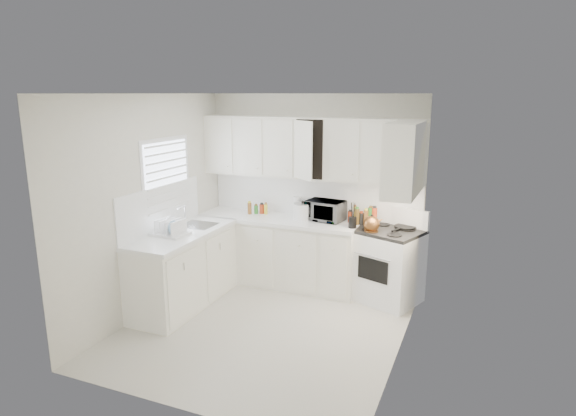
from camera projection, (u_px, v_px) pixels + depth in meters
The scene contains 35 objects.
floor at pixel (265, 328), 5.54m from camera, with size 3.20×3.20×0.00m, color beige.
ceiling at pixel (262, 94), 4.94m from camera, with size 3.20×3.20×0.00m, color white.
wall_back at pixel (313, 191), 6.68m from camera, with size 3.00×3.00×0.00m, color silver.
wall_front at pixel (176, 264), 3.80m from camera, with size 3.00×3.00×0.00m, color silver.
wall_left at pixel (149, 205), 5.80m from camera, with size 3.20×3.20×0.00m, color silver.
wall_right at pixel (404, 232), 4.68m from camera, with size 3.20×3.20×0.00m, color silver.
window_blinds at pixel (167, 180), 6.05m from camera, with size 0.06×0.96×1.06m, color white, non-canonical shape.
lower_cabinets_back at pixel (279, 252), 6.75m from camera, with size 2.22×0.60×0.90m, color white, non-canonical shape.
lower_cabinets_left at pixel (184, 270), 6.06m from camera, with size 0.60×1.60×0.90m, color white, non-canonical shape.
countertop_back at pixel (278, 219), 6.63m from camera, with size 2.24×0.64×0.05m, color white.
countertop_left at pixel (183, 234), 5.95m from camera, with size 0.64×1.62×0.05m, color white.
backsplash_back at pixel (313, 196), 6.69m from camera, with size 2.98×0.02×0.55m, color white.
backsplash_left at pixel (161, 208), 5.99m from camera, with size 0.02×1.60×0.55m, color white.
upper_cabinets_back at pixel (309, 178), 6.48m from camera, with size 3.00×0.33×0.80m, color white, non-canonical shape.
upper_cabinets_right at pixel (402, 194), 5.43m from camera, with size 0.33×0.90×0.80m, color white, non-canonical shape.
sink at pixel (198, 216), 6.23m from camera, with size 0.42×0.38×0.30m, color gray, non-canonical shape.
stove at pixel (387, 256), 6.14m from camera, with size 0.78×0.64×1.20m, color white, non-canonical shape.
tea_kettle at pixel (372, 223), 5.96m from camera, with size 0.25×0.21×0.23m, color brown, non-canonical shape.
frying_pan at pixel (405, 226), 6.14m from camera, with size 0.27×0.46×0.04m, color black, non-canonical shape.
microwave at pixel (325, 208), 6.45m from camera, with size 0.49×0.27×0.33m, color gray.
rice_cooker at pixel (303, 210), 6.52m from camera, with size 0.25×0.25×0.25m, color white, non-canonical shape.
paper_towel at pixel (297, 206), 6.71m from camera, with size 0.12×0.12×0.27m, color white.
utensil_crock at pixel (353, 215), 6.09m from camera, with size 0.11×0.11×0.34m, color black, non-canonical shape.
dish_rack at pixel (170, 226), 5.79m from camera, with size 0.41×0.31×0.22m, color white, non-canonical shape.
spice_left_0 at pixel (252, 208), 6.90m from camera, with size 0.06×0.06×0.13m, color brown.
spice_left_1 at pixel (254, 210), 6.79m from camera, with size 0.06×0.06×0.13m, color #2D7F2A.
spice_left_2 at pixel (262, 209), 6.84m from camera, with size 0.06×0.06×0.13m, color #BE3B19.
spice_left_3 at pixel (264, 211), 6.73m from camera, with size 0.06×0.06×0.13m, color yellow.
sauce_right_0 at pixel (351, 215), 6.40m from camera, with size 0.06×0.06×0.19m, color #BE3B19.
sauce_right_1 at pixel (354, 216), 6.32m from camera, with size 0.06×0.06×0.19m, color yellow.
sauce_right_2 at pixel (359, 216), 6.35m from camera, with size 0.06×0.06×0.19m, color brown.
sauce_right_3 at pixel (362, 217), 6.28m from camera, with size 0.06×0.06×0.19m, color black.
sauce_right_4 at pixel (367, 216), 6.31m from camera, with size 0.06×0.06×0.19m, color brown.
sauce_right_5 at pixel (370, 218), 6.24m from camera, with size 0.06×0.06×0.19m, color #2D7F2A.
sauce_right_6 at pixel (376, 217), 6.27m from camera, with size 0.06×0.06×0.19m, color #BE3B19.
Camera 1 is at (2.19, -4.59, 2.60)m, focal length 30.35 mm.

